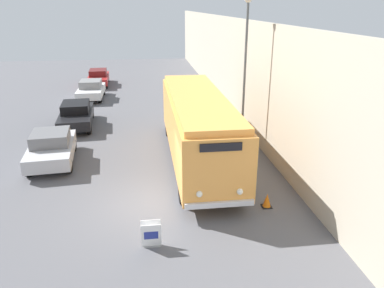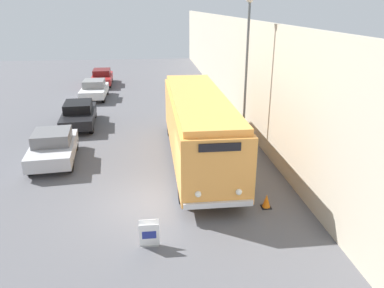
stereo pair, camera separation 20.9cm
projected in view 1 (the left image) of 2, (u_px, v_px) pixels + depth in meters
The scene contains 10 objects.
ground_plane at pixel (154, 204), 14.05m from camera, with size 80.00×80.00×0.00m, color #56565B.
building_wall_right at pixel (242, 73), 22.95m from camera, with size 0.30×60.00×6.24m.
vintage_bus at pixel (197, 124), 17.32m from camera, with size 2.54×10.73×3.22m.
sign_board at pixel (151, 235), 11.50m from camera, with size 0.62×0.32×0.84m.
streetlamp at pixel (246, 57), 17.60m from camera, with size 0.36×0.36×7.47m.
parked_car_near at pixel (51, 148), 17.53m from camera, with size 2.30×4.21×1.49m.
parked_car_mid at pixel (76, 114), 22.79m from camera, with size 2.20×4.73×1.47m.
parked_car_far at pixel (91, 90), 29.42m from camera, with size 1.86×4.12×1.47m.
parked_car_distant at pixel (98, 77), 34.48m from camera, with size 1.96×4.67×1.42m.
traffic_cone at pixel (267, 201), 13.80m from camera, with size 0.36×0.36×0.54m.
Camera 1 is at (-0.19, -12.44, 7.06)m, focal length 35.00 mm.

